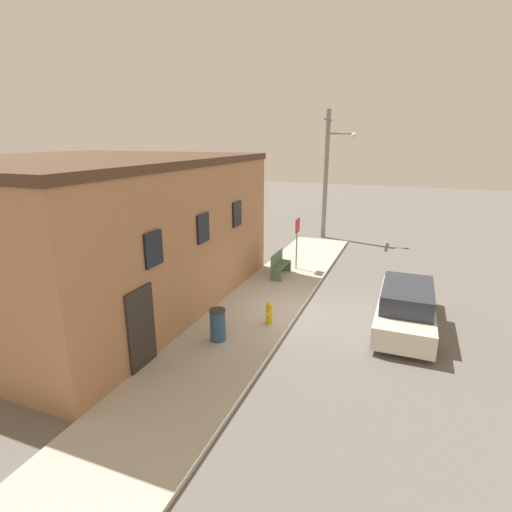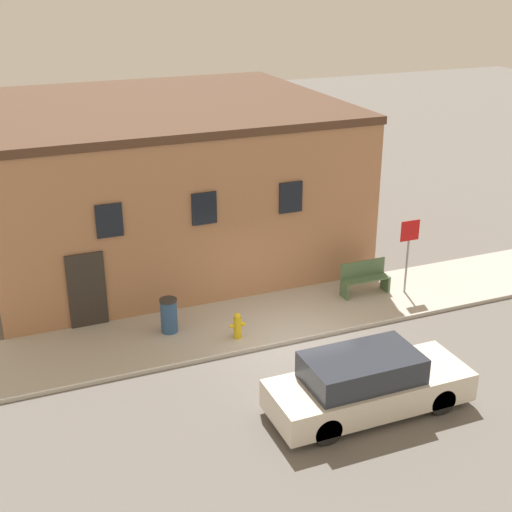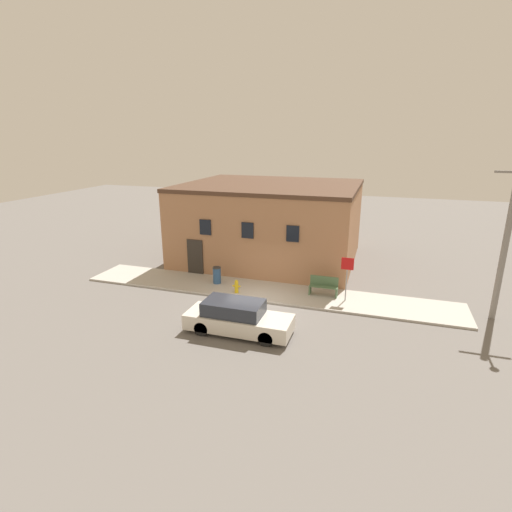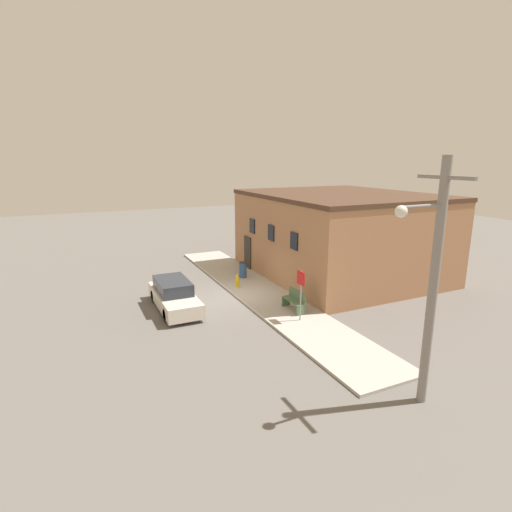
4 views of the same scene
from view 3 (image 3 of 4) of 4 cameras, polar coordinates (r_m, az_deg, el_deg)
name	(u,v)px [view 3 (image 3 of 4)]	position (r m, az deg, el deg)	size (l,w,h in m)	color
ground_plane	(255,302)	(20.38, -0.15, -6.61)	(80.00, 80.00, 0.00)	#66605B
sidewalk	(263,291)	(21.62, 1.03, -5.03)	(20.32, 2.86, 0.11)	#B2ADA3
brick_building	(271,222)	(26.92, 2.11, 4.92)	(11.21, 9.55, 5.10)	#A87551
fire_hydrant	(236,286)	(21.17, -2.81, -4.35)	(0.43, 0.20, 0.71)	gold
stop_sign	(347,271)	(20.25, 12.88, -2.14)	(0.61, 0.06, 2.26)	gray
bench	(324,286)	(21.10, 9.63, -4.30)	(1.46, 0.44, 0.99)	#4C6B47
trash_bin	(217,275)	(22.55, -5.60, -2.72)	(0.47, 0.47, 0.95)	#2D517F
utility_pole	(507,237)	(20.42, 32.26, 2.26)	(1.80, 1.75, 7.23)	gray
parked_car	(237,318)	(17.18, -2.68, -8.82)	(4.56, 1.65, 1.42)	black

